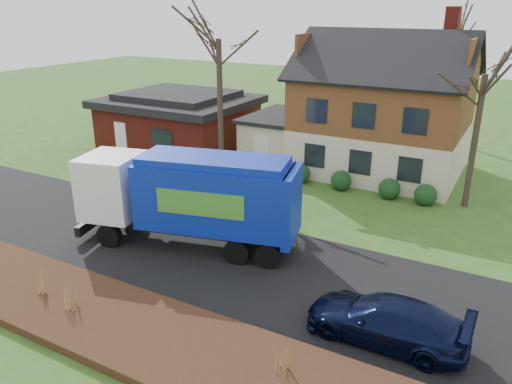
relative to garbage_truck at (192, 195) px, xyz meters
The scene contains 14 objects.
ground 2.92m from the garbage_truck, 13.96° to the right, with size 120.00×120.00×0.00m, color #30501A.
road 2.91m from the garbage_truck, 13.96° to the right, with size 80.00×7.00×0.02m, color black.
mulch_verge 6.38m from the garbage_truck, 72.46° to the right, with size 80.00×3.50×0.30m, color black.
main_house 13.97m from the garbage_truck, 76.19° to the left, with size 12.95×8.95×9.26m.
ranch_house 16.16m from the garbage_truck, 129.06° to the left, with size 9.80×8.20×3.70m.
garbage_truck is the anchor object (origin of this frame).
silver_sedan 5.51m from the garbage_truck, 126.21° to the left, with size 1.72×4.92×1.62m, color #929498.
navy_wagon 9.05m from the garbage_truck, 15.35° to the right, with size 1.92×4.73×1.37m, color black.
tree_front_west 11.58m from the garbage_truck, 115.86° to the left, with size 3.56×3.56×10.58m.
tree_front_east 14.57m from the garbage_truck, 47.49° to the left, with size 3.30×3.30×9.17m.
tree_back 24.42m from the garbage_truck, 74.89° to the left, with size 3.27×3.27×10.36m.
grass_clump_west 6.30m from the garbage_truck, 108.94° to the right, with size 0.37×0.31×0.99m.
grass_clump_mid 6.19m from the garbage_truck, 94.74° to the right, with size 0.37×0.30×1.03m.
grass_clump_east 8.64m from the garbage_truck, 38.72° to the right, with size 0.34×0.28×0.84m.
Camera 1 is at (9.42, -14.56, 9.39)m, focal length 35.00 mm.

